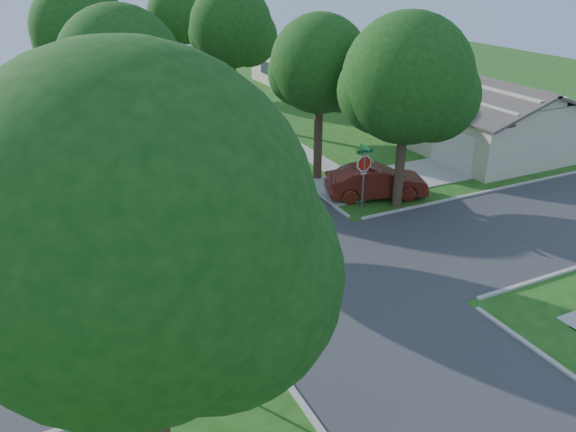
# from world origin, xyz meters

# --- Properties ---
(ground) EXTENTS (100.00, 100.00, 0.00)m
(ground) POSITION_xyz_m (0.00, 0.00, 0.00)
(ground) COLOR #224B14
(ground) RESTS_ON ground
(road_ns) EXTENTS (7.00, 100.00, 0.02)m
(road_ns) POSITION_xyz_m (0.00, 0.00, 0.00)
(road_ns) COLOR #333335
(road_ns) RESTS_ON ground
(sidewalk_ne) EXTENTS (1.20, 40.00, 0.04)m
(sidewalk_ne) POSITION_xyz_m (6.10, 26.00, 0.02)
(sidewalk_ne) COLOR #9E9B91
(sidewalk_ne) RESTS_ON ground
(sidewalk_nw) EXTENTS (1.20, 40.00, 0.04)m
(sidewalk_nw) POSITION_xyz_m (-6.10, 26.00, 0.02)
(sidewalk_nw) COLOR #9E9B91
(sidewalk_nw) RESTS_ON ground
(driveway) EXTENTS (8.80, 3.60, 0.05)m
(driveway) POSITION_xyz_m (7.90, 7.10, 0.03)
(driveway) COLOR #9E9B91
(driveway) RESTS_ON ground
(stop_sign_sw) EXTENTS (1.05, 0.80, 2.98)m
(stop_sign_sw) POSITION_xyz_m (-4.70, -4.70, 2.03)
(stop_sign_sw) COLOR gray
(stop_sign_sw) RESTS_ON ground
(stop_sign_ne) EXTENTS (1.05, 0.80, 2.98)m
(stop_sign_ne) POSITION_xyz_m (4.70, 4.70, 2.03)
(stop_sign_ne) COLOR gray
(stop_sign_ne) RESTS_ON ground
(tree_e_near) EXTENTS (4.97, 4.80, 8.28)m
(tree_e_near) POSITION_xyz_m (4.75, 9.01, 5.64)
(tree_e_near) COLOR #38281C
(tree_e_near) RESTS_ON ground
(tree_e_mid) EXTENTS (5.59, 5.40, 9.21)m
(tree_e_mid) POSITION_xyz_m (4.76, 21.01, 6.25)
(tree_e_mid) COLOR #38281C
(tree_e_mid) RESTS_ON ground
(tree_e_far) EXTENTS (5.17, 5.00, 8.72)m
(tree_e_far) POSITION_xyz_m (4.75, 34.01, 5.98)
(tree_e_far) COLOR #38281C
(tree_e_far) RESTS_ON ground
(tree_w_near) EXTENTS (5.38, 5.20, 8.97)m
(tree_w_near) POSITION_xyz_m (-4.64, 9.01, 6.12)
(tree_w_near) COLOR #38281C
(tree_w_near) RESTS_ON ground
(tree_w_mid) EXTENTS (5.80, 5.60, 9.56)m
(tree_w_mid) POSITION_xyz_m (-4.64, 21.01, 6.49)
(tree_w_mid) COLOR #38281C
(tree_w_mid) RESTS_ON ground
(tree_w_far) EXTENTS (4.76, 4.60, 8.04)m
(tree_w_far) POSITION_xyz_m (-4.65, 34.01, 5.51)
(tree_w_far) COLOR #38281C
(tree_w_far) RESTS_ON ground
(tree_sw_corner) EXTENTS (6.21, 6.00, 9.55)m
(tree_sw_corner) POSITION_xyz_m (-7.44, -6.99, 6.26)
(tree_sw_corner) COLOR #38281C
(tree_sw_corner) RESTS_ON ground
(tree_ne_corner) EXTENTS (5.80, 5.60, 8.66)m
(tree_ne_corner) POSITION_xyz_m (6.36, 4.21, 5.59)
(tree_ne_corner) COLOR #38281C
(tree_ne_corner) RESTS_ON ground
(house_ne_near) EXTENTS (8.42, 13.60, 4.23)m
(house_ne_near) POSITION_xyz_m (15.99, 11.00, 1.52)
(house_ne_near) COLOR beige
(house_ne_near) RESTS_ON ground
(house_ne_far) EXTENTS (8.42, 13.60, 4.23)m
(house_ne_far) POSITION_xyz_m (15.99, 29.00, 1.52)
(house_ne_far) COLOR beige
(house_ne_far) RESTS_ON ground
(car_driveway) EXTENTS (5.06, 3.13, 1.58)m
(car_driveway) POSITION_xyz_m (6.00, 5.50, 0.79)
(car_driveway) COLOR #5F1C13
(car_driveway) RESTS_ON ground
(car_curb_east) EXTENTS (2.13, 4.88, 1.64)m
(car_curb_east) POSITION_xyz_m (3.20, 33.89, 0.82)
(car_curb_east) COLOR black
(car_curb_east) RESTS_ON ground
(car_curb_west) EXTENTS (1.73, 4.24, 1.23)m
(car_curb_west) POSITION_xyz_m (-1.20, 40.37, 0.62)
(car_curb_west) COLOR black
(car_curb_west) RESTS_ON ground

